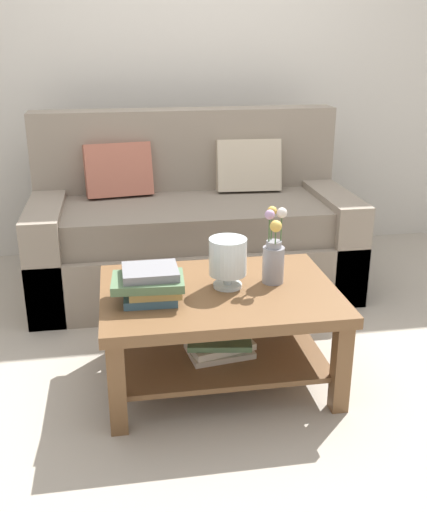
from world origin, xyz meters
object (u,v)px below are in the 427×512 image
glass_hurricane_vase (228,258)px  couch (192,229)px  coffee_table (219,316)px  book_stack_main (150,284)px  flower_pitcher (274,255)px

glass_hurricane_vase → couch: bearing=90.9°
couch → coffee_table: size_ratio=1.85×
book_stack_main → glass_hurricane_vase: (0.34, 0.09, 0.06)m
book_stack_main → flower_pitcher: flower_pitcher is taller
book_stack_main → flower_pitcher: 0.57m
book_stack_main → glass_hurricane_vase: size_ratio=1.38×
couch → glass_hurricane_vase: (0.02, -1.11, 0.22)m
couch → flower_pitcher: 1.13m
glass_hurricane_vase → flower_pitcher: 0.21m
coffee_table → flower_pitcher: 0.37m
couch → flower_pitcher: couch is taller
coffee_table → glass_hurricane_vase: 0.27m
couch → book_stack_main: (-0.33, -1.20, 0.16)m
flower_pitcher → couch: bearing=101.7°
coffee_table → glass_hurricane_vase: (0.04, 0.02, 0.26)m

